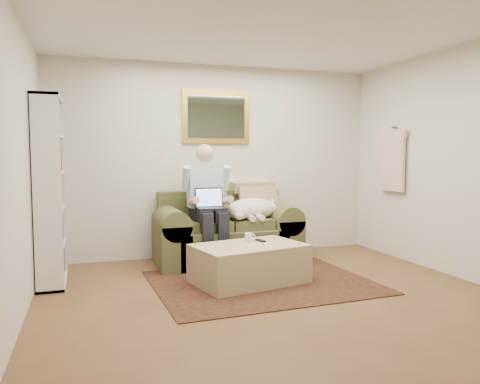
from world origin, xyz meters
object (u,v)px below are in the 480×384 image
laptop (210,203)px  seated_man (209,206)px  bookshelf (49,191)px  sofa (226,238)px  sleeping_dog (252,209)px  ottoman (249,264)px  coffee_mug (249,237)px

laptop → seated_man: bearing=90.0°
seated_man → bookshelf: 1.84m
sofa → sleeping_dog: sofa is taller
ottoman → laptop: bearing=105.1°
sofa → laptop: bearing=-139.0°
seated_man → bookshelf: bearing=-172.3°
ottoman → bookshelf: 2.27m
seated_man → coffee_mug: seated_man is taller
sleeping_dog → seated_man: bearing=-172.9°
sofa → bookshelf: size_ratio=0.90×
coffee_mug → bookshelf: (-2.08, 0.48, 0.53)m
sofa → seated_man: size_ratio=1.19×
coffee_mug → bookshelf: size_ratio=0.05×
coffee_mug → bookshelf: 2.20m
sofa → sleeping_dog: 0.51m
sleeping_dog → sofa: bearing=164.3°
laptop → ottoman: (0.22, -0.81, -0.59)m
sofa → seated_man: bearing=-148.5°
coffee_mug → seated_man: bearing=110.5°
sofa → coffee_mug: (-0.00, -0.89, 0.16)m
sofa → sleeping_dog: size_ratio=2.43×
ottoman → bookshelf: (-2.03, 0.64, 0.79)m
sofa → coffee_mug: sofa is taller
seated_man → sofa: bearing=31.5°
coffee_mug → bookshelf: bookshelf is taller
sofa → ottoman: sofa is taller
sleeping_dog → ottoman: (-0.38, -0.96, -0.48)m
laptop → ottoman: laptop is taller
seated_man → sleeping_dog: seated_man is taller
sleeping_dog → bookshelf: 2.44m
laptop → bookshelf: bearing=-174.5°
laptop → sleeping_dog: (0.60, 0.14, -0.11)m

